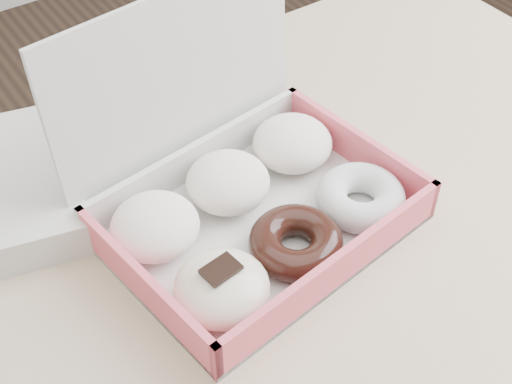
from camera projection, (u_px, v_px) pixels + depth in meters
table at (263, 318)px, 0.79m from camera, size 1.20×0.80×0.75m
donut_box at (247, 198)px, 0.76m from camera, size 0.34×0.30×0.23m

